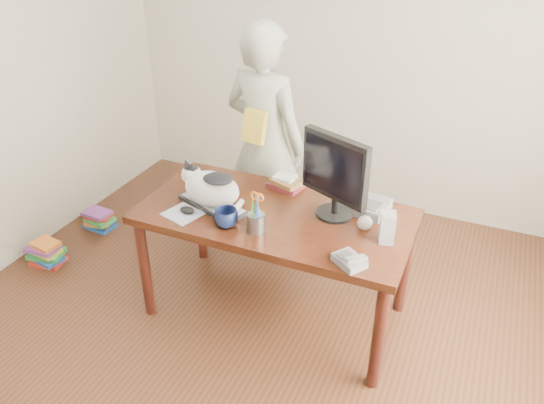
{
  "coord_description": "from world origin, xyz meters",
  "views": [
    {
      "loc": [
        1.05,
        -1.85,
        2.37
      ],
      "look_at": [
        0.0,
        0.55,
        0.85
      ],
      "focal_mm": 35.0,
      "sensor_mm": 36.0,
      "label": 1
    }
  ],
  "objects_px": {
    "book_stack": "(286,183)",
    "book_pile_a": "(46,253)",
    "cat": "(210,187)",
    "pen_cup": "(256,221)",
    "calculator": "(372,207)",
    "book_pile_b": "(99,220)",
    "phone": "(350,260)",
    "baseball": "(365,223)",
    "coffee_mug": "(226,218)",
    "keyboard": "(213,204)",
    "monitor": "(335,172)",
    "mouse": "(187,210)",
    "person": "(265,144)",
    "speaker": "(387,227)",
    "desk": "(280,227)"
  },
  "relations": [
    {
      "from": "book_stack",
      "to": "book_pile_a",
      "type": "bearing_deg",
      "value": -148.19
    },
    {
      "from": "cat",
      "to": "book_stack",
      "type": "height_order",
      "value": "cat"
    },
    {
      "from": "pen_cup",
      "to": "book_stack",
      "type": "bearing_deg",
      "value": 94.52
    },
    {
      "from": "cat",
      "to": "calculator",
      "type": "bearing_deg",
      "value": 40.04
    },
    {
      "from": "book_stack",
      "to": "book_pile_b",
      "type": "distance_m",
      "value": 1.81
    },
    {
      "from": "phone",
      "to": "book_stack",
      "type": "bearing_deg",
      "value": 168.9
    },
    {
      "from": "baseball",
      "to": "coffee_mug",
      "type": "bearing_deg",
      "value": -158.97
    },
    {
      "from": "keyboard",
      "to": "coffee_mug",
      "type": "distance_m",
      "value": 0.24
    },
    {
      "from": "monitor",
      "to": "book_pile_a",
      "type": "distance_m",
      "value": 2.29
    },
    {
      "from": "monitor",
      "to": "phone",
      "type": "xyz_separation_m",
      "value": [
        0.23,
        -0.41,
        -0.26
      ]
    },
    {
      "from": "mouse",
      "to": "person",
      "type": "xyz_separation_m",
      "value": [
        0.1,
        0.88,
        0.09
      ]
    },
    {
      "from": "keyboard",
      "to": "monitor",
      "type": "xyz_separation_m",
      "value": [
        0.69,
        0.18,
        0.27
      ]
    },
    {
      "from": "monitor",
      "to": "person",
      "type": "relative_size",
      "value": 0.29
    },
    {
      "from": "speaker",
      "to": "person",
      "type": "bearing_deg",
      "value": 130.51
    },
    {
      "from": "person",
      "to": "book_pile_b",
      "type": "relative_size",
      "value": 6.64
    },
    {
      "from": "monitor",
      "to": "keyboard",
      "type": "bearing_deg",
      "value": -141.25
    },
    {
      "from": "coffee_mug",
      "to": "book_stack",
      "type": "height_order",
      "value": "coffee_mug"
    },
    {
      "from": "baseball",
      "to": "person",
      "type": "relative_size",
      "value": 0.05
    },
    {
      "from": "coffee_mug",
      "to": "book_pile_b",
      "type": "xyz_separation_m",
      "value": [
        -1.52,
        0.59,
        -0.73
      ]
    },
    {
      "from": "desk",
      "to": "cat",
      "type": "relative_size",
      "value": 3.6
    },
    {
      "from": "desk",
      "to": "coffee_mug",
      "type": "bearing_deg",
      "value": -121.58
    },
    {
      "from": "calculator",
      "to": "keyboard",
      "type": "bearing_deg",
      "value": -151.65
    },
    {
      "from": "pen_cup",
      "to": "book_stack",
      "type": "xyz_separation_m",
      "value": [
        -0.04,
        0.54,
        -0.04
      ]
    },
    {
      "from": "keyboard",
      "to": "speaker",
      "type": "bearing_deg",
      "value": 23.51
    },
    {
      "from": "mouse",
      "to": "monitor",
      "type": "bearing_deg",
      "value": 38.39
    },
    {
      "from": "book_stack",
      "to": "calculator",
      "type": "xyz_separation_m",
      "value": [
        0.58,
        -0.07,
        -0.0
      ]
    },
    {
      "from": "book_pile_b",
      "to": "pen_cup",
      "type": "bearing_deg",
      "value": -18.7
    },
    {
      "from": "book_stack",
      "to": "person",
      "type": "bearing_deg",
      "value": 145.54
    },
    {
      "from": "book_stack",
      "to": "calculator",
      "type": "bearing_deg",
      "value": 7.64
    },
    {
      "from": "book_stack",
      "to": "calculator",
      "type": "height_order",
      "value": "book_stack"
    },
    {
      "from": "pen_cup",
      "to": "book_pile_b",
      "type": "bearing_deg",
      "value": 161.3
    },
    {
      "from": "mouse",
      "to": "baseball",
      "type": "height_order",
      "value": "baseball"
    },
    {
      "from": "coffee_mug",
      "to": "baseball",
      "type": "xyz_separation_m",
      "value": [
        0.72,
        0.28,
        -0.01
      ]
    },
    {
      "from": "baseball",
      "to": "book_pile_a",
      "type": "height_order",
      "value": "baseball"
    },
    {
      "from": "keyboard",
      "to": "person",
      "type": "relative_size",
      "value": 0.29
    },
    {
      "from": "monitor",
      "to": "mouse",
      "type": "distance_m",
      "value": 0.89
    },
    {
      "from": "cat",
      "to": "phone",
      "type": "distance_m",
      "value": 0.96
    },
    {
      "from": "desk",
      "to": "keyboard",
      "type": "relative_size",
      "value": 3.27
    },
    {
      "from": "calculator",
      "to": "mouse",
      "type": "bearing_deg",
      "value": -146.97
    },
    {
      "from": "keyboard",
      "to": "mouse",
      "type": "height_order",
      "value": "mouse"
    },
    {
      "from": "monitor",
      "to": "phone",
      "type": "bearing_deg",
      "value": -37.35
    },
    {
      "from": "keyboard",
      "to": "book_stack",
      "type": "relative_size",
      "value": 2.04
    },
    {
      "from": "speaker",
      "to": "mouse",
      "type": "bearing_deg",
      "value": 173.83
    },
    {
      "from": "calculator",
      "to": "baseball",
      "type": "bearing_deg",
      "value": -79.28
    },
    {
      "from": "coffee_mug",
      "to": "calculator",
      "type": "xyz_separation_m",
      "value": [
        0.71,
        0.48,
        -0.02
      ]
    },
    {
      "from": "book_stack",
      "to": "book_pile_a",
      "type": "xyz_separation_m",
      "value": [
        -1.69,
        -0.51,
        -0.7
      ]
    },
    {
      "from": "speaker",
      "to": "phone",
      "type": "bearing_deg",
      "value": -128.25
    },
    {
      "from": "phone",
      "to": "calculator",
      "type": "distance_m",
      "value": 0.55
    },
    {
      "from": "mouse",
      "to": "calculator",
      "type": "bearing_deg",
      "value": 41.11
    },
    {
      "from": "calculator",
      "to": "book_stack",
      "type": "bearing_deg",
      "value": -178.72
    }
  ]
}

